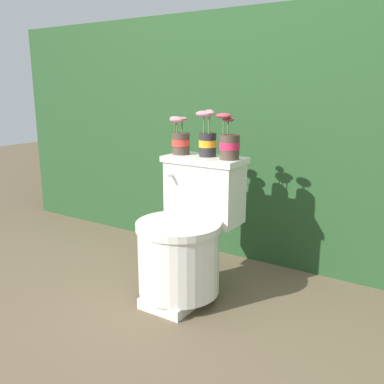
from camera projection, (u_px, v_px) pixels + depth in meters
name	position (u px, v px, depth m)	size (l,w,h in m)	color
ground_plane	(176.00, 301.00, 2.16)	(12.00, 12.00, 0.00)	brown
hedge_backdrop	(265.00, 135.00, 2.81)	(3.81, 0.65, 1.49)	#234723
toilet	(187.00, 238.00, 2.15)	(0.42, 0.56, 0.70)	silver
potted_plant_left	(180.00, 139.00, 2.26)	(0.12, 0.11, 0.20)	#47382D
potted_plant_midleft	(207.00, 138.00, 2.18)	(0.11, 0.11, 0.24)	#262628
potted_plant_middle	(229.00, 143.00, 2.10)	(0.12, 0.10, 0.23)	#47382D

